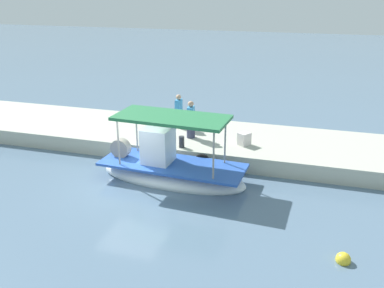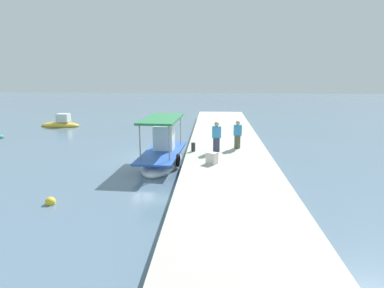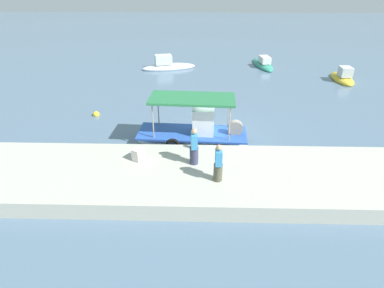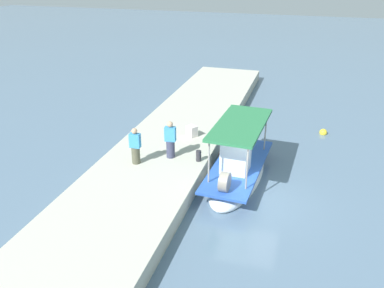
{
  "view_description": "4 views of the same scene",
  "coord_description": "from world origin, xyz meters",
  "px_view_note": "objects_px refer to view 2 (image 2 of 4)",
  "views": [
    {
      "loc": [
        -6.49,
        13.46,
        7.34
      ],
      "look_at": [
        -1.69,
        -2.66,
        0.91
      ],
      "focal_mm": 38.75,
      "sensor_mm": 36.0,
      "label": 1
    },
    {
      "loc": [
        -20.53,
        -3.7,
        5.36
      ],
      "look_at": [
        -1.52,
        -2.55,
        1.21
      ],
      "focal_mm": 31.98,
      "sensor_mm": 36.0,
      "label": 2
    },
    {
      "loc": [
        -1.02,
        -16.05,
        8.41
      ],
      "look_at": [
        -1.37,
        -3.19,
        1.3
      ],
      "focal_mm": 29.62,
      "sensor_mm": 36.0,
      "label": 3
    },
    {
      "loc": [
        14.44,
        1.77,
        9.08
      ],
      "look_at": [
        -1.87,
        -3.11,
        1.22
      ],
      "focal_mm": 37.92,
      "sensor_mm": 36.0,
      "label": 4
    }
  ],
  "objects_px": {
    "main_fishing_boat": "(163,155)",
    "marker_buoy": "(50,202)",
    "fisherman_near_bollard": "(216,138)",
    "mooring_bollard": "(193,147)",
    "cargo_crate": "(212,158)",
    "moored_boat_mid": "(61,124)",
    "fisherman_by_crate": "(237,136)"
  },
  "relations": [
    {
      "from": "fisherman_near_bollard",
      "to": "mooring_bollard",
      "type": "distance_m",
      "value": 1.44
    },
    {
      "from": "main_fishing_boat",
      "to": "marker_buoy",
      "type": "bearing_deg",
      "value": 150.38
    },
    {
      "from": "fisherman_near_bollard",
      "to": "mooring_bollard",
      "type": "height_order",
      "value": "fisherman_near_bollard"
    },
    {
      "from": "cargo_crate",
      "to": "marker_buoy",
      "type": "height_order",
      "value": "cargo_crate"
    },
    {
      "from": "main_fishing_boat",
      "to": "fisherman_by_crate",
      "type": "xyz_separation_m",
      "value": [
        1.09,
        -4.38,
        0.99
      ]
    },
    {
      "from": "fisherman_near_bollard",
      "to": "cargo_crate",
      "type": "distance_m",
      "value": 2.61
    },
    {
      "from": "mooring_bollard",
      "to": "cargo_crate",
      "type": "xyz_separation_m",
      "value": [
        -2.57,
        -1.09,
        0.03
      ]
    },
    {
      "from": "moored_boat_mid",
      "to": "marker_buoy",
      "type": "bearing_deg",
      "value": -157.08
    },
    {
      "from": "main_fishing_boat",
      "to": "fisherman_by_crate",
      "type": "height_order",
      "value": "main_fishing_boat"
    },
    {
      "from": "fisherman_by_crate",
      "to": "moored_boat_mid",
      "type": "xyz_separation_m",
      "value": [
        11.5,
        16.13,
        -1.26
      ]
    },
    {
      "from": "fisherman_by_crate",
      "to": "marker_buoy",
      "type": "xyz_separation_m",
      "value": [
        -7.57,
        8.07,
        -1.4
      ]
    },
    {
      "from": "main_fishing_boat",
      "to": "fisherman_near_bollard",
      "type": "height_order",
      "value": "main_fishing_boat"
    },
    {
      "from": "fisherman_by_crate",
      "to": "moored_boat_mid",
      "type": "height_order",
      "value": "fisherman_by_crate"
    },
    {
      "from": "main_fishing_boat",
      "to": "fisherman_near_bollard",
      "type": "bearing_deg",
      "value": -88.6
    },
    {
      "from": "mooring_bollard",
      "to": "fisherman_near_bollard",
      "type": "bearing_deg",
      "value": -90.83
    },
    {
      "from": "cargo_crate",
      "to": "marker_buoy",
      "type": "xyz_separation_m",
      "value": [
        -4.01,
        6.55,
        -0.92
      ]
    },
    {
      "from": "fisherman_by_crate",
      "to": "cargo_crate",
      "type": "distance_m",
      "value": 3.9
    },
    {
      "from": "cargo_crate",
      "to": "mooring_bollard",
      "type": "bearing_deg",
      "value": 22.99
    },
    {
      "from": "fisherman_by_crate",
      "to": "mooring_bollard",
      "type": "bearing_deg",
      "value": 110.78
    },
    {
      "from": "mooring_bollard",
      "to": "fisherman_by_crate",
      "type": "bearing_deg",
      "value": -69.22
    },
    {
      "from": "marker_buoy",
      "to": "moored_boat_mid",
      "type": "distance_m",
      "value": 20.7
    },
    {
      "from": "mooring_bollard",
      "to": "cargo_crate",
      "type": "relative_size",
      "value": 0.9
    },
    {
      "from": "fisherman_by_crate",
      "to": "cargo_crate",
      "type": "xyz_separation_m",
      "value": [
        -3.56,
        1.52,
        -0.48
      ]
    },
    {
      "from": "mooring_bollard",
      "to": "cargo_crate",
      "type": "height_order",
      "value": "cargo_crate"
    },
    {
      "from": "fisherman_by_crate",
      "to": "marker_buoy",
      "type": "relative_size",
      "value": 3.91
    },
    {
      "from": "fisherman_near_bollard",
      "to": "main_fishing_boat",
      "type": "bearing_deg",
      "value": 91.4
    },
    {
      "from": "fisherman_near_bollard",
      "to": "mooring_bollard",
      "type": "relative_size",
      "value": 3.46
    },
    {
      "from": "main_fishing_boat",
      "to": "moored_boat_mid",
      "type": "distance_m",
      "value": 17.22
    },
    {
      "from": "main_fishing_boat",
      "to": "cargo_crate",
      "type": "relative_size",
      "value": 10.92
    },
    {
      "from": "mooring_bollard",
      "to": "moored_boat_mid",
      "type": "relative_size",
      "value": 0.13
    },
    {
      "from": "cargo_crate",
      "to": "main_fishing_boat",
      "type": "bearing_deg",
      "value": 49.23
    },
    {
      "from": "cargo_crate",
      "to": "moored_boat_mid",
      "type": "distance_m",
      "value": 20.99
    }
  ]
}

